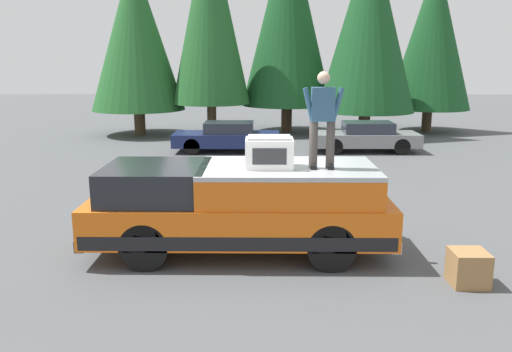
% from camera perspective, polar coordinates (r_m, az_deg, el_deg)
% --- Properties ---
extents(ground_plane, '(90.00, 90.00, 0.00)m').
position_cam_1_polar(ground_plane, '(10.22, -1.17, -7.69)').
color(ground_plane, '#4C4F51').
extents(pickup_truck, '(2.01, 5.54, 1.65)m').
position_cam_1_polar(pickup_truck, '(9.70, -1.77, -3.39)').
color(pickup_truck, orange).
rests_on(pickup_truck, ground).
extents(compressor_unit, '(0.65, 0.84, 0.56)m').
position_cam_1_polar(compressor_unit, '(9.31, 1.45, 2.60)').
color(compressor_unit, white).
rests_on(compressor_unit, pickup_truck).
extents(person_on_truck_bed, '(0.29, 0.72, 1.69)m').
position_cam_1_polar(person_on_truck_bed, '(9.24, 7.25, 6.33)').
color(person_on_truck_bed, '#423D38').
rests_on(person_on_truck_bed, pickup_truck).
extents(parked_car_grey, '(1.64, 4.10, 1.16)m').
position_cam_1_polar(parked_car_grey, '(20.94, 11.81, 4.19)').
color(parked_car_grey, gray).
rests_on(parked_car_grey, ground).
extents(parked_car_navy, '(1.64, 4.10, 1.16)m').
position_cam_1_polar(parked_car_navy, '(20.51, -3.16, 4.27)').
color(parked_car_navy, navy).
rests_on(parked_car_navy, ground).
extents(wooden_crate, '(0.56, 0.56, 0.56)m').
position_cam_1_polar(wooden_crate, '(9.16, 22.08, -9.24)').
color(wooden_crate, olive).
rests_on(wooden_crate, ground).
extents(conifer_far_left, '(3.97, 3.97, 8.26)m').
position_cam_1_polar(conifer_far_left, '(27.59, 18.66, 14.33)').
color(conifer_far_left, '#4C3826').
rests_on(conifer_far_left, ground).
extents(conifer_left, '(4.40, 4.40, 9.10)m').
position_cam_1_polar(conifer_left, '(24.73, 12.15, 16.02)').
color(conifer_left, '#4C3826').
rests_on(conifer_left, ground).
extents(conifer_center_left, '(4.41, 4.41, 10.02)m').
position_cam_1_polar(conifer_center_left, '(26.25, 3.48, 17.19)').
color(conifer_center_left, '#4C3826').
rests_on(conifer_center_left, ground).
extents(conifer_center_right, '(3.61, 3.61, 9.90)m').
position_cam_1_polar(conifer_center_right, '(24.92, -5.05, 17.50)').
color(conifer_center_right, '#4C3826').
rests_on(conifer_center_right, ground).
extents(conifer_right, '(4.36, 4.36, 8.19)m').
position_cam_1_polar(conifer_right, '(25.68, -12.96, 14.82)').
color(conifer_right, '#4C3826').
rests_on(conifer_right, ground).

